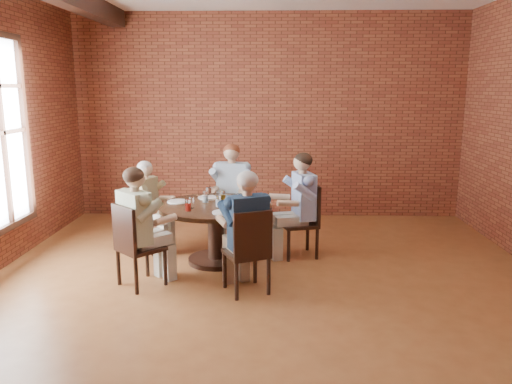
{
  "coord_description": "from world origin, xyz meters",
  "views": [
    {
      "loc": [
        0.04,
        -4.97,
        2.17
      ],
      "look_at": [
        -0.14,
        1.0,
        0.93
      ],
      "focal_mm": 35.0,
      "sensor_mm": 36.0,
      "label": 1
    }
  ],
  "objects_px": {
    "chair_a": "(305,217)",
    "chair_b": "(233,202)",
    "chair_d": "(134,243)",
    "diner_c": "(149,207)",
    "chair_c": "(145,216)",
    "chair_e": "(249,249)",
    "dining_table": "(216,222)",
    "diner_a": "(299,205)",
    "diner_b": "(231,192)",
    "diner_e": "(246,232)",
    "smartphone": "(244,210)",
    "diner_d": "(140,227)"
  },
  "relations": [
    {
      "from": "chair_b",
      "to": "diner_b",
      "type": "relative_size",
      "value": 0.7
    },
    {
      "from": "diner_b",
      "to": "diner_d",
      "type": "xyz_separation_m",
      "value": [
        -0.87,
        -1.8,
        -0.02
      ]
    },
    {
      "from": "chair_a",
      "to": "chair_d",
      "type": "distance_m",
      "value": 2.26
    },
    {
      "from": "chair_b",
      "to": "chair_e",
      "type": "distance_m",
      "value": 2.14
    },
    {
      "from": "chair_c",
      "to": "dining_table",
      "type": "bearing_deg",
      "value": -90.0
    },
    {
      "from": "chair_e",
      "to": "diner_b",
      "type": "bearing_deg",
      "value": -105.21
    },
    {
      "from": "dining_table",
      "to": "diner_e",
      "type": "xyz_separation_m",
      "value": [
        0.43,
        -0.92,
        0.14
      ]
    },
    {
      "from": "chair_a",
      "to": "chair_d",
      "type": "height_order",
      "value": "chair_a"
    },
    {
      "from": "chair_d",
      "to": "dining_table",
      "type": "bearing_deg",
      "value": -90.0
    },
    {
      "from": "chair_d",
      "to": "diner_d",
      "type": "distance_m",
      "value": 0.18
    },
    {
      "from": "chair_a",
      "to": "chair_b",
      "type": "height_order",
      "value": "chair_b"
    },
    {
      "from": "chair_a",
      "to": "chair_d",
      "type": "bearing_deg",
      "value": -74.3
    },
    {
      "from": "diner_c",
      "to": "chair_e",
      "type": "distance_m",
      "value": 1.99
    },
    {
      "from": "chair_c",
      "to": "chair_e",
      "type": "bearing_deg",
      "value": -110.81
    },
    {
      "from": "chair_a",
      "to": "chair_b",
      "type": "distance_m",
      "value": 1.3
    },
    {
      "from": "chair_e",
      "to": "smartphone",
      "type": "relative_size",
      "value": 7.53
    },
    {
      "from": "chair_d",
      "to": "chair_c",
      "type": "bearing_deg",
      "value": -37.44
    },
    {
      "from": "diner_a",
      "to": "chair_b",
      "type": "bearing_deg",
      "value": -146.68
    },
    {
      "from": "chair_d",
      "to": "diner_c",
      "type": "bearing_deg",
      "value": -40.17
    },
    {
      "from": "diner_c",
      "to": "diner_d",
      "type": "xyz_separation_m",
      "value": [
        0.19,
        -1.19,
        0.06
      ]
    },
    {
      "from": "chair_b",
      "to": "chair_d",
      "type": "relative_size",
      "value": 1.03
    },
    {
      "from": "chair_c",
      "to": "diner_e",
      "type": "height_order",
      "value": "diner_e"
    },
    {
      "from": "diner_c",
      "to": "chair_a",
      "type": "bearing_deg",
      "value": -69.55
    },
    {
      "from": "chair_b",
      "to": "chair_d",
      "type": "height_order",
      "value": "chair_b"
    },
    {
      "from": "diner_b",
      "to": "diner_c",
      "type": "distance_m",
      "value": 1.23
    },
    {
      "from": "smartphone",
      "to": "chair_d",
      "type": "bearing_deg",
      "value": -162.98
    },
    {
      "from": "chair_a",
      "to": "diner_d",
      "type": "distance_m",
      "value": 2.18
    },
    {
      "from": "diner_c",
      "to": "diner_e",
      "type": "height_order",
      "value": "diner_e"
    },
    {
      "from": "chair_a",
      "to": "diner_c",
      "type": "height_order",
      "value": "diner_c"
    },
    {
      "from": "diner_d",
      "to": "smartphone",
      "type": "xyz_separation_m",
      "value": [
        1.12,
        0.48,
        0.08
      ]
    },
    {
      "from": "chair_a",
      "to": "chair_b",
      "type": "bearing_deg",
      "value": -143.37
    },
    {
      "from": "chair_a",
      "to": "diner_a",
      "type": "xyz_separation_m",
      "value": [
        -0.09,
        -0.02,
        0.17
      ]
    },
    {
      "from": "dining_table",
      "to": "chair_b",
      "type": "xyz_separation_m",
      "value": [
        0.13,
        1.11,
        -0.01
      ]
    },
    {
      "from": "dining_table",
      "to": "chair_c",
      "type": "xyz_separation_m",
      "value": [
        -1.01,
        0.44,
        -0.05
      ]
    },
    {
      "from": "diner_c",
      "to": "smartphone",
      "type": "distance_m",
      "value": 1.5
    },
    {
      "from": "chair_c",
      "to": "diner_e",
      "type": "xyz_separation_m",
      "value": [
        1.43,
        -1.36,
        0.18
      ]
    },
    {
      "from": "chair_c",
      "to": "smartphone",
      "type": "distance_m",
      "value": 1.58
    },
    {
      "from": "chair_a",
      "to": "chair_b",
      "type": "xyz_separation_m",
      "value": [
        -1.01,
        0.82,
        0.01
      ]
    },
    {
      "from": "chair_d",
      "to": "chair_a",
      "type": "bearing_deg",
      "value": -105.88
    },
    {
      "from": "diner_b",
      "to": "diner_c",
      "type": "relative_size",
      "value": 1.13
    },
    {
      "from": "diner_b",
      "to": "diner_e",
      "type": "xyz_separation_m",
      "value": [
        0.31,
        -1.94,
        -0.03
      ]
    },
    {
      "from": "diner_e",
      "to": "smartphone",
      "type": "xyz_separation_m",
      "value": [
        -0.06,
        0.63,
        0.09
      ]
    },
    {
      "from": "chair_d",
      "to": "chair_b",
      "type": "bearing_deg",
      "value": -71.82
    },
    {
      "from": "diner_b",
      "to": "chair_e",
      "type": "distance_m",
      "value": 2.06
    },
    {
      "from": "dining_table",
      "to": "diner_a",
      "type": "relative_size",
      "value": 1.04
    },
    {
      "from": "chair_a",
      "to": "smartphone",
      "type": "bearing_deg",
      "value": -67.08
    },
    {
      "from": "diner_c",
      "to": "smartphone",
      "type": "height_order",
      "value": "diner_c"
    },
    {
      "from": "diner_a",
      "to": "diner_d",
      "type": "bearing_deg",
      "value": -74.28
    },
    {
      "from": "chair_b",
      "to": "chair_c",
      "type": "distance_m",
      "value": 1.32
    },
    {
      "from": "dining_table",
      "to": "chair_e",
      "type": "bearing_deg",
      "value": -65.11
    }
  ]
}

